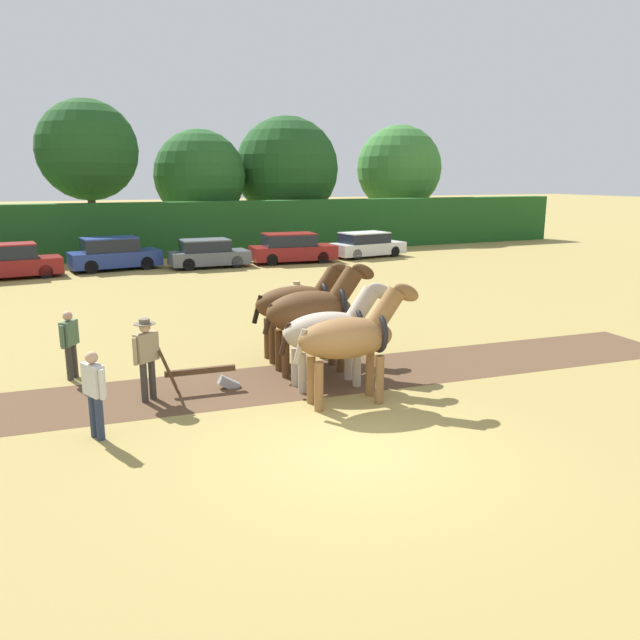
{
  "coord_description": "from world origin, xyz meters",
  "views": [
    {
      "loc": [
        -4.5,
        -8.65,
        4.48
      ],
      "look_at": [
        1.4,
        4.77,
        1.1
      ],
      "focal_mm": 35.0,
      "sensor_mm": 36.0,
      "label": 1
    }
  ],
  "objects": [
    {
      "name": "draft_horse_trail_left",
      "position": [
        1.06,
        4.33,
        1.44
      ],
      "size": [
        2.81,
        1.18,
        2.57
      ],
      "rotation": [
        0.0,
        0.0,
        -0.08
      ],
      "color": "#513319",
      "rests_on": "ground"
    },
    {
      "name": "parked_car_center",
      "position": [
        -1.51,
        23.34,
        0.76
      ],
      "size": [
        4.42,
        2.29,
        1.59
      ],
      "rotation": [
        0.0,
        0.0,
        0.12
      ],
      "color": "navy",
      "rests_on": "ground"
    },
    {
      "name": "parked_car_right",
      "position": [
        7.45,
        22.26,
        0.75
      ],
      "size": [
        4.6,
        2.21,
        1.56
      ],
      "rotation": [
        0.0,
        0.0,
        -0.09
      ],
      "color": "maroon",
      "rests_on": "ground"
    },
    {
      "name": "draft_horse_lead_right",
      "position": [
        0.98,
        3.2,
        1.24
      ],
      "size": [
        2.66,
        1.03,
        2.31
      ],
      "rotation": [
        0.0,
        0.0,
        -0.08
      ],
      "color": "#B2A38E",
      "rests_on": "ground"
    },
    {
      "name": "farmer_at_plow",
      "position": [
        -2.84,
        3.84,
        1.01
      ],
      "size": [
        0.57,
        0.44,
        1.71
      ],
      "rotation": [
        0.0,
        0.0,
        -0.98
      ],
      "color": "#38332D",
      "rests_on": "ground"
    },
    {
      "name": "farmer_beside_team",
      "position": [
        1.75,
        7.19,
        0.96
      ],
      "size": [
        0.41,
        0.65,
        1.66
      ],
      "rotation": [
        0.0,
        0.0,
        0.12
      ],
      "color": "#28334C",
      "rests_on": "ground"
    },
    {
      "name": "tree_center",
      "position": [
        4.75,
        31.22,
        4.51
      ],
      "size": [
        5.72,
        5.72,
        7.38
      ],
      "color": "brown",
      "rests_on": "ground"
    },
    {
      "name": "tree_right",
      "position": [
        19.66,
        31.95,
        5.05
      ],
      "size": [
        6.17,
        6.17,
        8.14
      ],
      "color": "#423323",
      "rests_on": "ground"
    },
    {
      "name": "parked_car_center_right",
      "position": [
        2.93,
        22.27,
        0.68
      ],
      "size": [
        3.94,
        1.83,
        1.42
      ],
      "rotation": [
        0.0,
        0.0,
        -0.01
      ],
      "color": "#565B66",
      "rests_on": "ground"
    },
    {
      "name": "farmer_onlooker_right",
      "position": [
        -4.21,
        5.98,
        0.89
      ],
      "size": [
        0.42,
        0.55,
        1.56
      ],
      "rotation": [
        0.0,
        0.0,
        -0.58
      ],
      "color": "#38332D",
      "rests_on": "ground"
    },
    {
      "name": "draft_horse_trail_right",
      "position": [
        1.14,
        5.46,
        1.41
      ],
      "size": [
        2.7,
        1.06,
        2.44
      ],
      "rotation": [
        0.0,
        0.0,
        -0.08
      ],
      "color": "#513319",
      "rests_on": "ground"
    },
    {
      "name": "draft_horse_lead_left",
      "position": [
        0.9,
        2.07,
        1.36
      ],
      "size": [
        2.74,
        1.01,
        2.47
      ],
      "rotation": [
        0.0,
        0.0,
        -0.08
      ],
      "color": "brown",
      "rests_on": "ground"
    },
    {
      "name": "parked_car_center_left",
      "position": [
        -6.05,
        22.39,
        0.75
      ],
      "size": [
        4.3,
        2.13,
        1.57
      ],
      "rotation": [
        0.0,
        0.0,
        0.1
      ],
      "color": "maroon",
      "rests_on": "ground"
    },
    {
      "name": "farmer_onlooker_left",
      "position": [
        -3.96,
        2.26,
        0.91
      ],
      "size": [
        0.37,
        0.6,
        1.58
      ],
      "rotation": [
        0.0,
        0.0,
        0.42
      ],
      "color": "#28334C",
      "rests_on": "ground"
    },
    {
      "name": "plow",
      "position": [
        -1.6,
        3.96,
        0.32
      ],
      "size": [
        1.73,
        0.49,
        1.13
      ],
      "rotation": [
        0.0,
        0.0,
        -0.08
      ],
      "color": "#4C331E",
      "rests_on": "ground"
    },
    {
      "name": "parked_car_far_right",
      "position": [
        12.18,
        22.74,
        0.68
      ],
      "size": [
        4.49,
        2.41,
        1.41
      ],
      "rotation": [
        0.0,
        0.0,
        0.14
      ],
      "color": "silver",
      "rests_on": "ground"
    },
    {
      "name": "tree_center_right",
      "position": [
        10.91,
        31.97,
        4.98
      ],
      "size": [
        6.94,
        6.94,
        8.45
      ],
      "color": "#4C3823",
      "rests_on": "ground"
    },
    {
      "name": "hedgerow",
      "position": [
        0.0,
        27.28,
        1.54
      ],
      "size": [
        57.81,
        1.3,
        3.09
      ],
      "primitive_type": "cube",
      "color": "#1E511E",
      "rests_on": "ground"
    },
    {
      "name": "tree_center_left",
      "position": [
        -1.89,
        29.8,
        5.91
      ],
      "size": [
        5.6,
        5.6,
        8.73
      ],
      "color": "brown",
      "rests_on": "ground"
    },
    {
      "name": "plowed_furrow_strip",
      "position": [
        -3.15,
        4.08,
        0.0
      ],
      "size": [
        27.18,
        4.59,
        0.01
      ],
      "primitive_type": "cube",
      "rotation": [
        0.0,
        0.0,
        -0.08
      ],
      "color": "brown",
      "rests_on": "ground"
    },
    {
      "name": "ground_plane",
      "position": [
        0.0,
        0.0,
        0.0
      ],
      "size": [
        240.0,
        240.0,
        0.0
      ],
      "primitive_type": "plane",
      "color": "#998447"
    }
  ]
}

